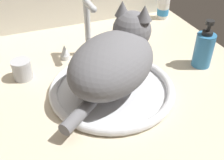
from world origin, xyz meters
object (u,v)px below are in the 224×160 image
sink_basin (112,88)px  cat (116,57)px  faucet (89,35)px  soap_pump_bottle (204,49)px  pill_bottle (163,9)px  metal_jar (22,70)px

sink_basin → cat: bearing=39.4°
faucet → soap_pump_bottle: 37.18cm
cat → soap_pump_bottle: bearing=2.0°
sink_basin → faucet: (-0.00, 21.48, 6.68)cm
faucet → soap_pump_bottle: size_ratio=1.29×
sink_basin → faucet: bearing=90.0°
pill_bottle → faucet: bearing=-154.3°
sink_basin → cat: 9.42cm
sink_basin → metal_jar: (-22.76, 15.76, 2.05)cm
faucet → cat: 20.27cm
sink_basin → cat: size_ratio=1.00×
cat → pill_bottle: size_ratio=3.95×
pill_bottle → metal_jar: bearing=-158.4°
metal_jar → sink_basin: bearing=-34.7°
sink_basin → soap_pump_bottle: bearing=4.5°
pill_bottle → metal_jar: 66.75cm
sink_basin → metal_jar: size_ratio=5.79×
sink_basin → cat: (1.75, 1.44, 9.14)cm
sink_basin → faucet: size_ratio=1.77×
metal_jar → cat: bearing=-30.3°
faucet → pill_bottle: bearing=25.7°
sink_basin → pill_bottle: size_ratio=3.95×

